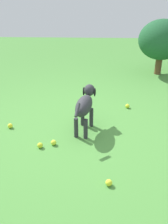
{
  "coord_description": "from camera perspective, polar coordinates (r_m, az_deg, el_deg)",
  "views": [
    {
      "loc": [
        -0.26,
        2.82,
        1.69
      ],
      "look_at": [
        -0.14,
        0.01,
        0.28
      ],
      "focal_mm": 39.48,
      "sensor_mm": 36.0,
      "label": 1
    }
  ],
  "objects": [
    {
      "name": "tennis_ball_2",
      "position": [
        3.95,
        10.03,
        1.37
      ],
      "size": [
        0.07,
        0.07,
        0.07
      ],
      "primitive_type": "sphere",
      "color": "#CBE12A",
      "rests_on": "ground"
    },
    {
      "name": "tennis_ball_3",
      "position": [
        3.01,
        -7.07,
        -7.04
      ],
      "size": [
        0.07,
        0.07,
        0.07
      ],
      "primitive_type": "sphere",
      "color": "#CEE237",
      "rests_on": "ground"
    },
    {
      "name": "dog",
      "position": [
        3.15,
        0.22,
        1.69
      ],
      "size": [
        0.3,
        0.8,
        0.55
      ],
      "rotation": [
        0.0,
        0.0,
        4.5
      ],
      "color": "#2D2D33",
      "rests_on": "ground"
    },
    {
      "name": "tennis_ball_1",
      "position": [
        2.46,
        5.77,
        -15.98
      ],
      "size": [
        0.07,
        0.07,
        0.07
      ],
      "primitive_type": "sphere",
      "color": "yellow",
      "rests_on": "ground"
    },
    {
      "name": "tennis_ball_4",
      "position": [
        3.48,
        -16.72,
        -3.08
      ],
      "size": [
        0.07,
        0.07,
        0.07
      ],
      "primitive_type": "sphere",
      "color": "yellow",
      "rests_on": "ground"
    },
    {
      "name": "ground",
      "position": [
        3.3,
        -2.43,
        -4.26
      ],
      "size": [
        14.0,
        14.0,
        0.0
      ],
      "primitive_type": "plane",
      "color": "#478438"
    },
    {
      "name": "shrub_near",
      "position": [
        5.61,
        17.59,
        15.61
      ],
      "size": [
        0.98,
        0.88,
        1.16
      ],
      "color": "brown",
      "rests_on": "ground"
    },
    {
      "name": "tennis_ball_0",
      "position": [
        2.99,
        -10.15,
        -7.6
      ],
      "size": [
        0.07,
        0.07,
        0.07
      ],
      "primitive_type": "sphere",
      "color": "#C4D32B",
      "rests_on": "ground"
    }
  ]
}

